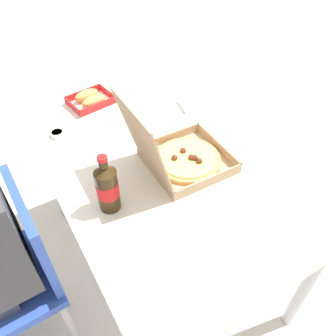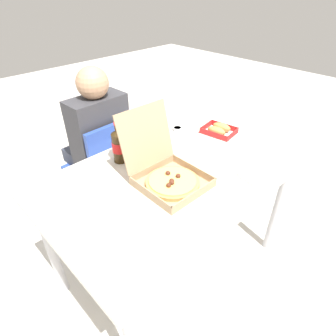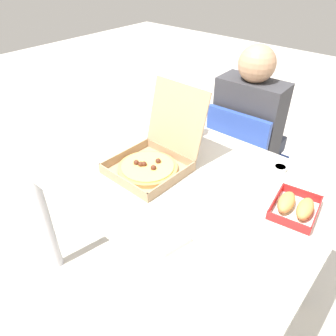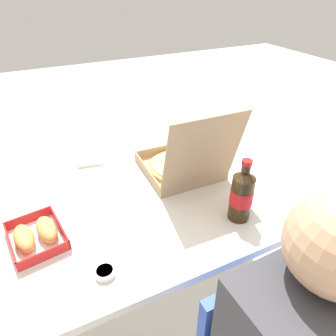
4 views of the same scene
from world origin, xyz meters
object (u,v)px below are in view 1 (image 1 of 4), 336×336
object	(u,v)px
napkin_pile	(192,104)
dipping_sauce_cup	(57,133)
bread_side_box	(90,99)
pizza_box_open	(180,157)
chair	(13,273)
cola_bottle	(107,187)
paper_menu	(250,222)

from	to	relation	value
napkin_pile	dipping_sauce_cup	bearing A→B (deg)	80.14
bread_side_box	napkin_pile	bearing A→B (deg)	-122.96
bread_side_box	dipping_sauce_cup	distance (m)	0.26
pizza_box_open	bread_side_box	size ratio (longest dim) A/B	1.78
napkin_pile	dipping_sauce_cup	xyz separation A→B (m)	(0.11, 0.61, 0.00)
pizza_box_open	bread_side_box	xyz separation A→B (m)	(0.57, 0.13, -0.02)
chair	cola_bottle	xyz separation A→B (m)	(-0.12, -0.38, 0.37)
pizza_box_open	chair	bearing A→B (deg)	83.93
chair	cola_bottle	size ratio (longest dim) A/B	3.71
chair	paper_menu	size ratio (longest dim) A/B	3.95
pizza_box_open	dipping_sauce_cup	size ratio (longest dim) A/B	6.67
chair	bread_side_box	distance (m)	0.81
pizza_box_open	bread_side_box	distance (m)	0.59
chair	pizza_box_open	xyz separation A→B (m)	(-0.07, -0.69, 0.32)
paper_menu	chair	bearing A→B (deg)	33.17
pizza_box_open	bread_side_box	bearing A→B (deg)	12.91
cola_bottle	dipping_sauce_cup	xyz separation A→B (m)	(0.47, 0.03, -0.08)
paper_menu	cola_bottle	bearing A→B (deg)	23.08
chair	napkin_pile	distance (m)	1.03
chair	napkin_pile	size ratio (longest dim) A/B	7.55
bread_side_box	dipping_sauce_cup	world-z (taller)	bread_side_box
pizza_box_open	cola_bottle	size ratio (longest dim) A/B	1.67
chair	cola_bottle	distance (m)	0.55
cola_bottle	paper_menu	size ratio (longest dim) A/B	1.07
bread_side_box	paper_menu	distance (m)	0.93
cola_bottle	bread_side_box	bearing A→B (deg)	-15.94
bread_side_box	pizza_box_open	bearing A→B (deg)	-167.09
pizza_box_open	napkin_pile	bearing A→B (deg)	-40.21
chair	dipping_sauce_cup	size ratio (longest dim) A/B	14.82
pizza_box_open	dipping_sauce_cup	world-z (taller)	pizza_box_open
cola_bottle	paper_menu	distance (m)	0.47
chair	dipping_sauce_cup	world-z (taller)	chair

